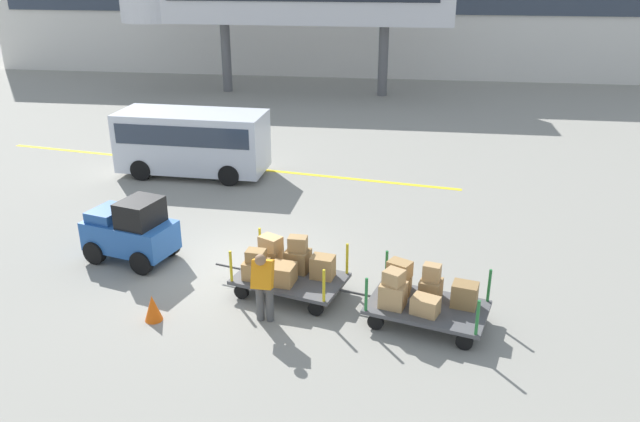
{
  "coord_description": "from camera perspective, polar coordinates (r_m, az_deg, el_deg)",
  "views": [
    {
      "loc": [
        3.69,
        -12.74,
        6.78
      ],
      "look_at": [
        1.7,
        1.44,
        0.92
      ],
      "focal_mm": 35.07,
      "sensor_mm": 36.0,
      "label": 1
    }
  ],
  "objects": [
    {
      "name": "baggage_handler",
      "position": [
        12.29,
        -5.2,
        -6.6
      ],
      "size": [
        0.41,
        0.44,
        1.56
      ],
      "color": "#4C4C4C",
      "rests_on": "ground_plane"
    },
    {
      "name": "ground_plane",
      "position": [
        14.89,
        -7.3,
        -5.01
      ],
      "size": [
        120.0,
        120.0,
        0.0
      ],
      "primitive_type": "plane",
      "color": "gray"
    },
    {
      "name": "baggage_tug",
      "position": [
        15.43,
        -16.85,
        -1.74
      ],
      "size": [
        2.32,
        1.69,
        1.58
      ],
      "color": "#2659A5",
      "rests_on": "ground_plane"
    },
    {
      "name": "baggage_cart_lead",
      "position": [
        13.48,
        -3.13,
        -5.2
      ],
      "size": [
        3.09,
        1.95,
        1.21
      ],
      "color": "#4C4C4F",
      "rests_on": "ground_plane"
    },
    {
      "name": "safety_cone_near",
      "position": [
        13.02,
        -15.01,
        -8.54
      ],
      "size": [
        0.36,
        0.36,
        0.55
      ],
      "primitive_type": "cone",
      "color": "#EA590F",
      "rests_on": "ground_plane"
    },
    {
      "name": "apron_lead_line",
      "position": [
        22.16,
        -9.45,
        4.15
      ],
      "size": [
        16.7,
        2.87,
        0.01
      ],
      "primitive_type": "cube",
      "rotation": [
        0.0,
        0.0,
        -0.16
      ],
      "color": "yellow",
      "rests_on": "ground_plane"
    },
    {
      "name": "shuttle_van",
      "position": [
        21.04,
        -11.56,
        6.53
      ],
      "size": [
        4.87,
        2.12,
        2.1
      ],
      "color": "silver",
      "rests_on": "ground_plane"
    },
    {
      "name": "baggage_cart_middle",
      "position": [
        12.6,
        9.23,
        -7.64
      ],
      "size": [
        3.09,
        1.95,
        1.17
      ],
      "color": "#4C4C4F",
      "rests_on": "ground_plane"
    }
  ]
}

